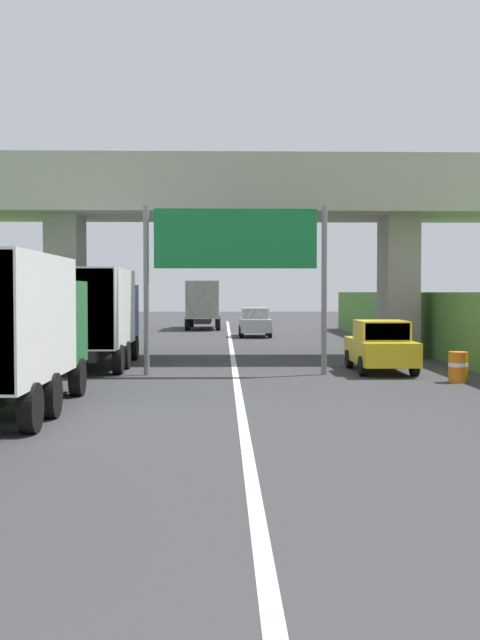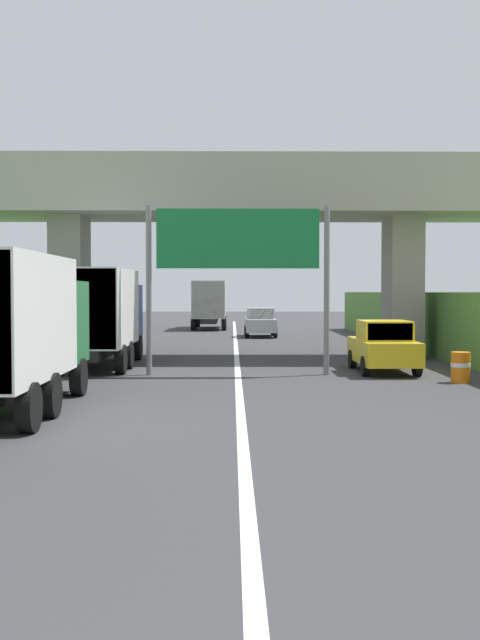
{
  "view_description": "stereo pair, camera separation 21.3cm",
  "coord_description": "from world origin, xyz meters",
  "px_view_note": "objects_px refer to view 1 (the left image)",
  "views": [
    {
      "loc": [
        -0.4,
        -1.84,
        2.66
      ],
      "look_at": [
        0.0,
        15.78,
        2.0
      ],
      "focal_mm": 42.06,
      "sensor_mm": 36.0,
      "label": 1
    },
    {
      "loc": [
        -0.19,
        -1.85,
        2.66
      ],
      "look_at": [
        0.0,
        15.78,
        2.0
      ],
      "focal_mm": 42.06,
      "sensor_mm": 36.0,
      "label": 2
    }
  ],
  "objects_px": {
    "truck_blue": "(97,313)",
    "construction_barrel_3": "(458,367)",
    "overhead_highway_sign": "(235,250)",
    "truck_orange": "(203,302)",
    "car_silver": "(255,322)",
    "truck_green": "(7,325)",
    "car_yellow": "(381,346)"
  },
  "relations": [
    {
      "from": "truck_blue",
      "to": "construction_barrel_3",
      "type": "height_order",
      "value": "truck_blue"
    },
    {
      "from": "overhead_highway_sign",
      "to": "truck_orange",
      "type": "bearing_deg",
      "value": 93.45
    },
    {
      "from": "car_silver",
      "to": "construction_barrel_3",
      "type": "height_order",
      "value": "car_silver"
    },
    {
      "from": "truck_blue",
      "to": "car_silver",
      "type": "relative_size",
      "value": 1.78
    },
    {
      "from": "truck_green",
      "to": "construction_barrel_3",
      "type": "bearing_deg",
      "value": 25.26
    },
    {
      "from": "truck_orange",
      "to": "truck_blue",
      "type": "xyz_separation_m",
      "value": [
        -3.05,
        -27.56,
        0.0
      ]
    },
    {
      "from": "truck_orange",
      "to": "truck_blue",
      "type": "bearing_deg",
      "value": -96.31
    },
    {
      "from": "truck_blue",
      "to": "car_yellow",
      "type": "height_order",
      "value": "truck_blue"
    },
    {
      "from": "car_yellow",
      "to": "construction_barrel_3",
      "type": "xyz_separation_m",
      "value": [
        1.7,
        -2.86,
        -0.4
      ]
    },
    {
      "from": "truck_orange",
      "to": "truck_blue",
      "type": "distance_m",
      "value": 27.73
    },
    {
      "from": "overhead_highway_sign",
      "to": "car_yellow",
      "type": "xyz_separation_m",
      "value": [
        4.83,
        0.72,
        -3.15
      ]
    },
    {
      "from": "overhead_highway_sign",
      "to": "construction_barrel_3",
      "type": "bearing_deg",
      "value": -18.14
    },
    {
      "from": "truck_orange",
      "to": "truck_blue",
      "type": "relative_size",
      "value": 1.0
    },
    {
      "from": "truck_orange",
      "to": "truck_green",
      "type": "distance_m",
      "value": 37.82
    },
    {
      "from": "construction_barrel_3",
      "to": "truck_blue",
      "type": "bearing_deg",
      "value": 157.87
    },
    {
      "from": "truck_blue",
      "to": "construction_barrel_3",
      "type": "relative_size",
      "value": 8.11
    },
    {
      "from": "car_silver",
      "to": "construction_barrel_3",
      "type": "distance_m",
      "value": 23.17
    },
    {
      "from": "truck_blue",
      "to": "car_silver",
      "type": "height_order",
      "value": "truck_blue"
    },
    {
      "from": "construction_barrel_3",
      "to": "car_yellow",
      "type": "bearing_deg",
      "value": 120.65
    },
    {
      "from": "truck_orange",
      "to": "overhead_highway_sign",
      "type": "bearing_deg",
      "value": -86.55
    },
    {
      "from": "truck_orange",
      "to": "truck_green",
      "type": "relative_size",
      "value": 1.0
    },
    {
      "from": "overhead_highway_sign",
      "to": "truck_orange",
      "type": "relative_size",
      "value": 0.81
    },
    {
      "from": "truck_blue",
      "to": "car_yellow",
      "type": "bearing_deg",
      "value": -10.35
    },
    {
      "from": "truck_orange",
      "to": "car_silver",
      "type": "bearing_deg",
      "value": -70.96
    },
    {
      "from": "truck_green",
      "to": "car_yellow",
      "type": "xyz_separation_m",
      "value": [
        9.93,
        8.35,
        -1.08
      ]
    },
    {
      "from": "truck_orange",
      "to": "construction_barrel_3",
      "type": "relative_size",
      "value": 8.11
    },
    {
      "from": "truck_orange",
      "to": "construction_barrel_3",
      "type": "height_order",
      "value": "truck_orange"
    },
    {
      "from": "truck_orange",
      "to": "truck_green",
      "type": "xyz_separation_m",
      "value": [
        -3.28,
        -37.68,
        0.0
      ]
    },
    {
      "from": "construction_barrel_3",
      "to": "truck_orange",
      "type": "bearing_deg",
      "value": 104.52
    },
    {
      "from": "truck_green",
      "to": "truck_blue",
      "type": "bearing_deg",
      "value": 88.67
    },
    {
      "from": "truck_blue",
      "to": "construction_barrel_3",
      "type": "bearing_deg",
      "value": -22.13
    },
    {
      "from": "truck_green",
      "to": "car_yellow",
      "type": "bearing_deg",
      "value": 40.05
    }
  ]
}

